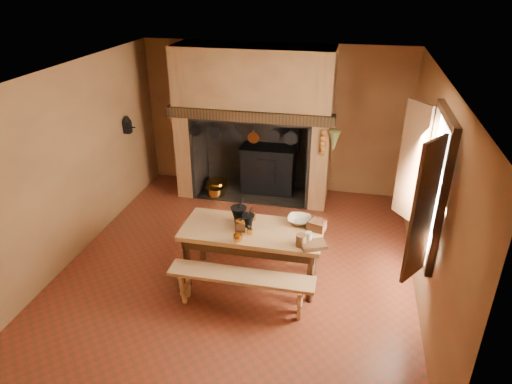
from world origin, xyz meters
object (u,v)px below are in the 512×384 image
iron_range (269,169)px  bench_front (241,283)px  mixing_bowl (299,220)px  wicker_basket (316,225)px  work_table (252,237)px  coffee_grinder (240,225)px

iron_range → bench_front: (0.31, -3.44, -0.09)m
mixing_bowl → wicker_basket: size_ratio=1.23×
work_table → mixing_bowl: mixing_bowl is taller
work_table → iron_range: bearing=96.2°
bench_front → wicker_basket: 1.26m
mixing_bowl → wicker_basket: (0.25, -0.14, 0.03)m
coffee_grinder → work_table: bearing=6.7°
wicker_basket → bench_front: bearing=-121.7°
iron_range → bench_front: iron_range is taller
iron_range → coffee_grinder: 2.92m
coffee_grinder → mixing_bowl: bearing=7.2°
work_table → mixing_bowl: 0.69m
mixing_bowl → wicker_basket: bearing=-29.7°
iron_range → work_table: bearing=-83.8°
iron_range → mixing_bowl: iron_range is taller
bench_front → mixing_bowl: 1.20m
work_table → wicker_basket: wicker_basket is taller
work_table → coffee_grinder: bearing=-154.0°
bench_front → iron_range: bearing=95.1°
wicker_basket → coffee_grinder: bearing=-151.8°
bench_front → wicker_basket: bearing=43.1°
mixing_bowl → coffee_grinder: bearing=-153.5°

